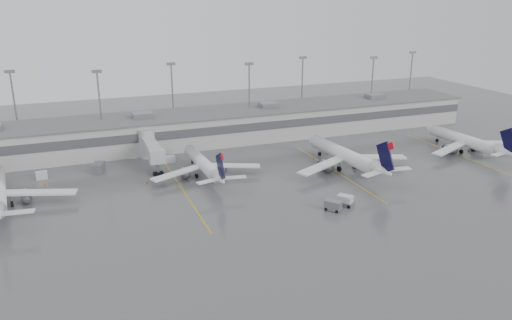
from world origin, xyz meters
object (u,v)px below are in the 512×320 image
object	(u,v)px
jet_mid_left	(204,164)
baggage_tug	(345,202)
jet_mid_right	(347,156)
jet_far_right	(467,141)

from	to	relation	value
jet_mid_left	baggage_tug	xyz separation A→B (m)	(20.59, -25.27, -1.99)
jet_mid_right	baggage_tug	xyz separation A→B (m)	(-11.05, -18.17, -2.45)
baggage_tug	jet_mid_right	bearing A→B (deg)	21.04
jet_mid_right	baggage_tug	distance (m)	21.41
jet_far_right	baggage_tug	size ratio (longest dim) A/B	7.93
jet_far_right	baggage_tug	distance (m)	50.01
jet_far_right	jet_mid_right	bearing A→B (deg)	178.18
jet_mid_left	jet_far_right	xyz separation A→B (m)	(66.95, -6.65, 0.18)
jet_far_right	baggage_tug	bearing A→B (deg)	-160.68
jet_mid_right	baggage_tug	size ratio (longest dim) A/B	8.67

